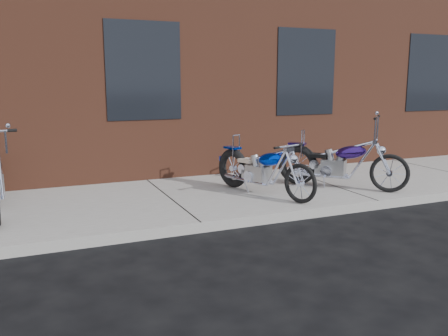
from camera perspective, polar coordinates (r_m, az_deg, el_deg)
name	(u,v)px	position (r m, az deg, el deg)	size (l,w,h in m)	color
ground	(201,233)	(6.46, -2.76, -7.83)	(120.00, 120.00, 0.00)	black
sidewalk	(169,202)	(7.81, -6.58, -4.07)	(22.00, 3.00, 0.15)	gray
building_brick	(98,7)	(14.06, -14.87, 18.23)	(22.00, 10.00, 8.00)	brown
chopper_purple	(338,165)	(8.59, 13.60, 0.37)	(1.65, 1.74, 1.29)	black
chopper_blue	(262,171)	(7.92, 4.58, -0.38)	(0.86, 2.08, 0.94)	black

